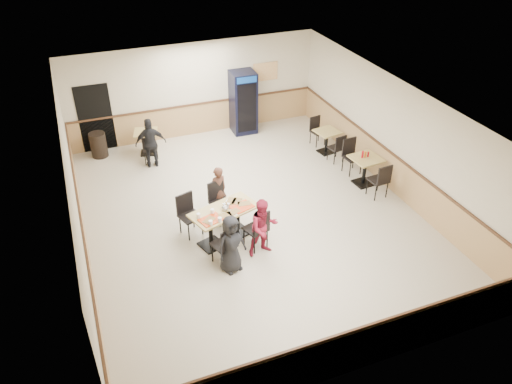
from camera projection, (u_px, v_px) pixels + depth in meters
name	position (u px, v px, depth m)	size (l,w,h in m)	color
ground	(251.00, 215.00, 12.60)	(10.00, 10.00, 0.00)	beige
room_shell	(276.00, 140.00, 14.82)	(10.00, 10.00, 10.00)	silver
main_table	(224.00, 220.00, 11.50)	(1.72, 1.22, 0.83)	black
main_chairs	(222.00, 222.00, 11.48)	(1.87, 2.16, 1.06)	black
diner_woman_left	(231.00, 244.00, 10.54)	(0.67, 0.44, 1.37)	black
diner_woman_right	(263.00, 227.00, 11.00)	(0.69, 0.53, 1.41)	maroon
diner_man_opposite	(218.00, 191.00, 12.31)	(0.49, 0.32, 1.34)	#532F23
lone_diner	(151.00, 143.00, 14.28)	(0.88, 0.37, 1.50)	black
tabletop_clutter	(225.00, 211.00, 11.26)	(1.39, 0.95, 0.12)	red
side_table_near	(365.00, 167.00, 13.57)	(0.82, 0.82, 0.81)	black
side_table_near_chair_south	(378.00, 179.00, 13.07)	(0.48, 0.48, 1.03)	black
side_table_near_chair_north	(353.00, 157.00, 14.09)	(0.48, 0.48, 1.03)	black
side_table_far	(327.00, 138.00, 15.13)	(0.77, 0.77, 0.72)	black
side_table_far_chair_south	(336.00, 147.00, 14.70)	(0.42, 0.42, 0.91)	black
side_table_far_chair_north	(318.00, 131.00, 15.59)	(0.42, 0.42, 0.91)	black
condiment_caddy	(365.00, 154.00, 13.40)	(0.23, 0.06, 0.20)	#AC0C14
back_table	(146.00, 139.00, 15.07)	(0.83, 0.83, 0.73)	black
back_table_chair_lone	(150.00, 148.00, 14.63)	(0.43, 0.43, 0.93)	black
pepsi_cooler	(243.00, 102.00, 16.08)	(0.79, 0.80, 2.03)	black
trash_bin	(99.00, 145.00, 14.98)	(0.48, 0.48, 0.76)	black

